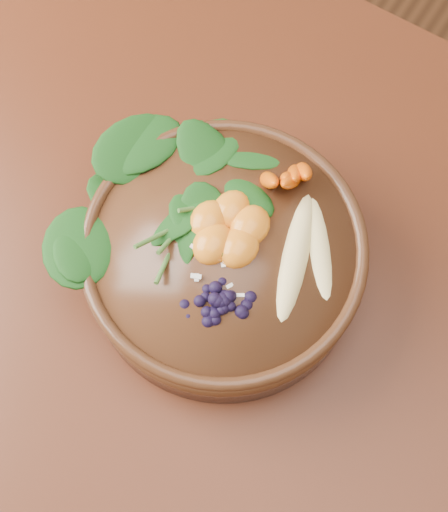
% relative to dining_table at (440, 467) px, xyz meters
% --- Properties ---
extents(ground, '(4.00, 4.00, 0.00)m').
position_rel_dining_table_xyz_m(ground, '(0.00, 0.00, -0.66)').
color(ground, '#381E0F').
rests_on(ground, ground).
extents(dining_table, '(1.60, 0.90, 0.75)m').
position_rel_dining_table_xyz_m(dining_table, '(0.00, 0.00, 0.00)').
color(dining_table, '#331C0C').
rests_on(dining_table, ground).
extents(stoneware_bowl, '(0.38, 0.38, 0.08)m').
position_rel_dining_table_xyz_m(stoneware_bowl, '(-0.31, 0.04, 0.13)').
color(stoneware_bowl, '#462513').
rests_on(stoneware_bowl, dining_table).
extents(kale_heap, '(0.24, 0.23, 0.04)m').
position_rel_dining_table_xyz_m(kale_heap, '(-0.38, 0.07, 0.19)').
color(kale_heap, '#154512').
rests_on(kale_heap, stoneware_bowl).
extents(carrot_cluster, '(0.08, 0.08, 0.08)m').
position_rel_dining_table_xyz_m(carrot_cluster, '(-0.30, 0.13, 0.21)').
color(carrot_cluster, '#EA5704').
rests_on(carrot_cluster, stoneware_bowl).
extents(banana_halves, '(0.11, 0.16, 0.03)m').
position_rel_dining_table_xyz_m(banana_halves, '(-0.24, 0.08, 0.18)').
color(banana_halves, '#E0CC84').
rests_on(banana_halves, stoneware_bowl).
extents(mandarin_cluster, '(0.11, 0.12, 0.03)m').
position_rel_dining_table_xyz_m(mandarin_cluster, '(-0.32, 0.06, 0.19)').
color(mandarin_cluster, orange).
rests_on(mandarin_cluster, stoneware_bowl).
extents(blueberry_pile, '(0.16, 0.15, 0.04)m').
position_rel_dining_table_xyz_m(blueberry_pile, '(-0.29, -0.01, 0.19)').
color(blueberry_pile, black).
rests_on(blueberry_pile, stoneware_bowl).
extents(coconut_flakes, '(0.11, 0.10, 0.01)m').
position_rel_dining_table_xyz_m(coconut_flakes, '(-0.30, 0.02, 0.17)').
color(coconut_flakes, white).
rests_on(coconut_flakes, stoneware_bowl).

